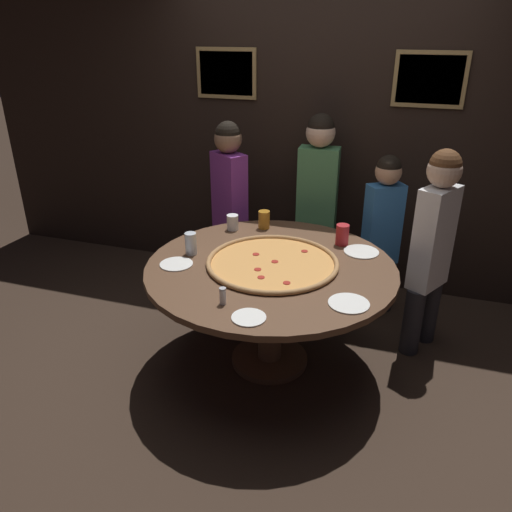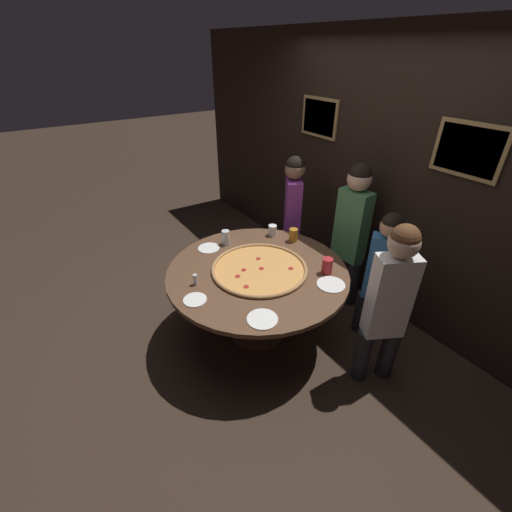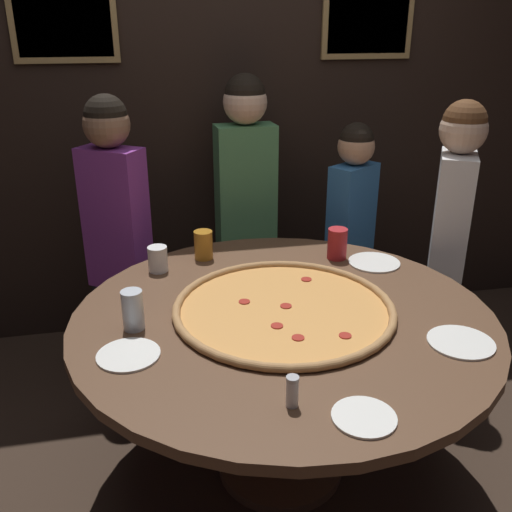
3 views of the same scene
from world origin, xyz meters
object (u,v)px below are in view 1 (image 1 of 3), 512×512
Objects in this scene: diner_side_right at (382,228)px; white_plate_left_side at (349,303)px; white_plate_far_back at (176,264)px; white_plate_near_front at (249,317)px; drink_cup_centre_back at (191,244)px; drink_cup_front_edge at (264,220)px; diner_side_left at (433,242)px; giant_pizza at (272,262)px; dining_table at (271,283)px; diner_centre_back at (229,199)px; drink_cup_by_shaker at (233,222)px; white_plate_right_side at (361,252)px; condiment_shaker at (223,296)px; diner_far_right at (317,197)px; drink_cup_far_right at (342,235)px.

white_plate_left_side is at bearing 53.31° from diner_side_right.
white_plate_near_front is at bearing -35.33° from white_plate_far_back.
white_plate_near_front is at bearing -45.60° from drink_cup_centre_back.
drink_cup_front_edge is 0.09× the size of diner_side_left.
giant_pizza is at bearing -33.68° from diner_side_left.
drink_cup_front_edge is (-0.23, 0.59, 0.20)m from dining_table.
diner_centre_back reaches higher than drink_cup_centre_back.
giant_pizza is 1.08m from diner_side_right.
white_plate_left_side is (1.09, -0.33, -0.07)m from drink_cup_centre_back.
drink_cup_by_shaker reaches higher than white_plate_far_back.
white_plate_right_side is at bearing 91.88° from white_plate_left_side.
white_plate_near_front is 1.68m from diner_centre_back.
drink_cup_centre_back is 0.63× the size of white_plate_right_side.
drink_cup_by_shaker is (-0.45, 0.47, 0.04)m from giant_pizza.
condiment_shaker is at bearing 29.97° from diner_side_right.
drink_cup_centre_back reaches higher than condiment_shaker.
white_plate_near_front is (0.30, -1.22, -0.06)m from drink_cup_front_edge.
white_plate_right_side is at bearing 55.48° from condiment_shaker.
white_plate_left_side is (0.77, -0.92, -0.06)m from drink_cup_front_edge.
diner_side_right is 0.53m from diner_side_left.
giant_pizza reaches higher than white_plate_left_side.
giant_pizza is 4.61× the size of white_plate_near_front.
drink_cup_centre_back reaches higher than dining_table.
drink_cup_by_shaker reaches higher than condiment_shaker.
white_plate_right_side is 1.22m from white_plate_far_back.
diner_far_right is at bearing 90.24° from white_plate_near_front.
diner_far_right is at bearing 50.08° from drink_cup_by_shaker.
white_plate_left_side is 1.69m from diner_centre_back.
diner_centre_back reaches higher than white_plate_left_side.
dining_table is at bearing 159.32° from diner_centre_back.
white_plate_near_front is 1.88× the size of condiment_shaker.
condiment_shaker is at bearing -162.16° from white_plate_left_side.
diner_side_left reaches higher than white_plate_near_front.
diner_far_right is 1.06m from diner_side_left.
white_plate_near_front is 0.81× the size of white_plate_left_side.
condiment_shaker is 1.53m from diner_centre_back.
diner_side_left is at bearing 52.37° from white_plate_near_front.
white_plate_far_back is 2.16× the size of condiment_shaker.
drink_cup_centre_back reaches higher than drink_cup_far_right.
drink_cup_far_right is at bearing 112.96° from diner_far_right.
white_plate_far_back is at bearing -96.63° from drink_cup_centre_back.
white_plate_near_front reaches higher than dining_table.
drink_cup_by_shaker is at bearing -11.81° from diner_side_right.
diner_far_right is at bearing 116.26° from drink_cup_far_right.
drink_cup_by_shaker is at bearing -60.24° from diner_side_left.
white_plate_left_side is 0.15× the size of diner_far_right.
drink_cup_by_shaker is at bearing 107.78° from condiment_shaker.
white_plate_far_back is (-0.57, -0.18, 0.13)m from dining_table.
white_plate_far_back is 1.42m from diner_far_right.
diner_side_left reaches higher than drink_cup_far_right.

